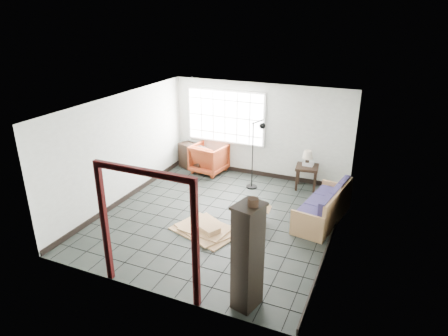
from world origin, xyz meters
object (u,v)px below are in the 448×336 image
at_px(futon_sofa, 325,209).
at_px(tall_shelf, 248,256).
at_px(armchair, 209,157).
at_px(side_table, 307,170).

relative_size(futon_sofa, tall_shelf, 1.11).
distance_m(armchair, side_table, 2.81).
distance_m(armchair, tall_shelf, 5.65).
bearing_deg(armchair, tall_shelf, 129.96).
bearing_deg(tall_shelf, side_table, 105.87).
bearing_deg(side_table, armchair, 180.00).
distance_m(futon_sofa, armchair, 3.92).
height_order(futon_sofa, armchair, armchair).
bearing_deg(futon_sofa, side_table, 125.33).
xyz_separation_m(armchair, tall_shelf, (2.95, -4.80, 0.45)).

